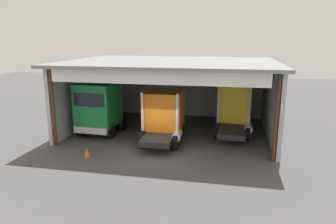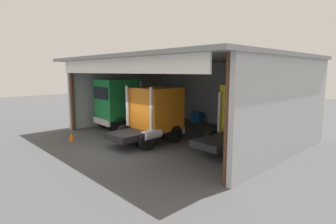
{
  "view_description": "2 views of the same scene",
  "coord_description": "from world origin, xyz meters",
  "px_view_note": "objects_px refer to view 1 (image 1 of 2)",
  "views": [
    {
      "loc": [
        4.22,
        -17.22,
        6.83
      ],
      "look_at": [
        0.0,
        3.52,
        1.78
      ],
      "focal_mm": 33.05,
      "sensor_mm": 36.0,
      "label": 1
    },
    {
      "loc": [
        12.42,
        -8.23,
        4.39
      ],
      "look_at": [
        0.0,
        3.52,
        1.78
      ],
      "focal_mm": 28.46,
      "sensor_mm": 36.0,
      "label": 2
    }
  ],
  "objects_px": {
    "truck_green_center_right_bay": "(99,107)",
    "tool_cart": "(156,111)",
    "truck_yellow_yard_outside": "(234,108)",
    "truck_orange_right_bay": "(163,115)",
    "oil_drum": "(154,111)",
    "traffic_cone": "(87,152)"
  },
  "relations": [
    {
      "from": "truck_orange_right_bay",
      "to": "tool_cart",
      "type": "bearing_deg",
      "value": 106.9
    },
    {
      "from": "truck_orange_right_bay",
      "to": "traffic_cone",
      "type": "distance_m",
      "value": 5.53
    },
    {
      "from": "oil_drum",
      "to": "traffic_cone",
      "type": "height_order",
      "value": "oil_drum"
    },
    {
      "from": "truck_orange_right_bay",
      "to": "truck_yellow_yard_outside",
      "type": "bearing_deg",
      "value": 30.81
    },
    {
      "from": "truck_yellow_yard_outside",
      "to": "tool_cart",
      "type": "distance_m",
      "value": 7.98
    },
    {
      "from": "truck_green_center_right_bay",
      "to": "oil_drum",
      "type": "xyz_separation_m",
      "value": [
        2.44,
        6.25,
        -1.59
      ]
    },
    {
      "from": "truck_green_center_right_bay",
      "to": "tool_cart",
      "type": "relative_size",
      "value": 4.76
    },
    {
      "from": "tool_cart",
      "to": "traffic_cone",
      "type": "distance_m",
      "value": 10.52
    },
    {
      "from": "truck_yellow_yard_outside",
      "to": "oil_drum",
      "type": "relative_size",
      "value": 6.17
    },
    {
      "from": "truck_orange_right_bay",
      "to": "traffic_cone",
      "type": "bearing_deg",
      "value": -137.77
    },
    {
      "from": "truck_orange_right_bay",
      "to": "tool_cart",
      "type": "relative_size",
      "value": 4.66
    },
    {
      "from": "truck_green_center_right_bay",
      "to": "tool_cart",
      "type": "bearing_deg",
      "value": -110.42
    },
    {
      "from": "tool_cart",
      "to": "traffic_cone",
      "type": "xyz_separation_m",
      "value": [
        -1.65,
        -10.39,
        -0.22
      ]
    },
    {
      "from": "oil_drum",
      "to": "truck_yellow_yard_outside",
      "type": "bearing_deg",
      "value": -29.25
    },
    {
      "from": "oil_drum",
      "to": "tool_cart",
      "type": "xyz_separation_m",
      "value": [
        0.21,
        -0.13,
        0.06
      ]
    },
    {
      "from": "tool_cart",
      "to": "oil_drum",
      "type": "bearing_deg",
      "value": 148.27
    },
    {
      "from": "traffic_cone",
      "to": "oil_drum",
      "type": "bearing_deg",
      "value": 82.18
    },
    {
      "from": "truck_yellow_yard_outside",
      "to": "traffic_cone",
      "type": "xyz_separation_m",
      "value": [
        -8.51,
        -6.56,
        -1.61
      ]
    },
    {
      "from": "truck_orange_right_bay",
      "to": "oil_drum",
      "type": "height_order",
      "value": "truck_orange_right_bay"
    },
    {
      "from": "truck_green_center_right_bay",
      "to": "tool_cart",
      "type": "height_order",
      "value": "truck_green_center_right_bay"
    },
    {
      "from": "truck_orange_right_bay",
      "to": "truck_yellow_yard_outside",
      "type": "distance_m",
      "value": 5.49
    },
    {
      "from": "truck_orange_right_bay",
      "to": "oil_drum",
      "type": "bearing_deg",
      "value": 108.16
    }
  ]
}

